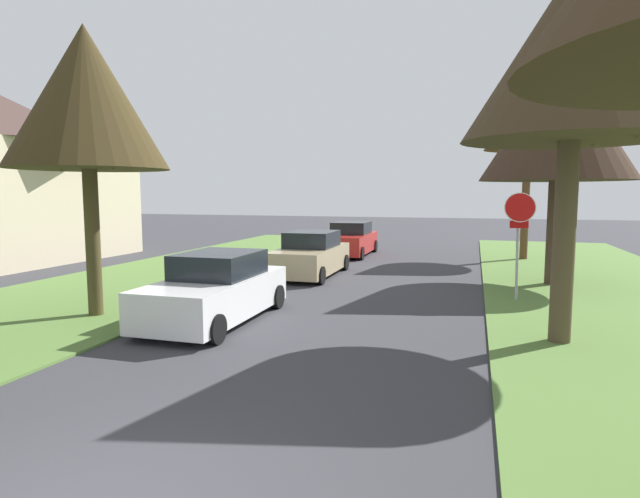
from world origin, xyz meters
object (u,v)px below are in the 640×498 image
object	(u,v)px
stop_sign_far	(519,223)
street_tree_right_mid_a	(574,54)
street_tree_left_mid_a	(86,99)
parked_sedan_tan	(311,255)
street_tree_right_far	(529,118)
street_tree_right_mid_b	(559,120)
parked_sedan_red	(351,240)
parked_sedan_white	(216,290)

from	to	relation	value
stop_sign_far	street_tree_right_mid_a	distance (m)	5.23
street_tree_left_mid_a	parked_sedan_tan	distance (m)	9.08
street_tree_right_far	street_tree_right_mid_b	bearing A→B (deg)	-87.45
street_tree_right_mid_b	parked_sedan_red	world-z (taller)	street_tree_right_mid_b
street_tree_right_mid_a	parked_sedan_red	world-z (taller)	street_tree_right_mid_a
street_tree_right_mid_a	parked_sedan_tan	distance (m)	10.90
street_tree_right_mid_a	parked_sedan_white	bearing A→B (deg)	-177.84
street_tree_right_mid_a	street_tree_right_far	distance (m)	13.49
street_tree_right_far	parked_sedan_red	bearing A→B (deg)	-176.61
parked_sedan_white	parked_sedan_tan	bearing A→B (deg)	89.37
street_tree_right_mid_a	parked_sedan_red	distance (m)	15.65
street_tree_left_mid_a	street_tree_right_mid_a	bearing A→B (deg)	4.08
street_tree_right_mid_a	parked_sedan_white	world-z (taller)	street_tree_right_mid_a
street_tree_right_far	parked_sedan_red	xyz separation A→B (m)	(-7.74, -0.46, -5.43)
street_tree_right_mid_b	street_tree_left_mid_a	bearing A→B (deg)	-145.15
parked_sedan_white	stop_sign_far	bearing A→B (deg)	32.12
stop_sign_far	street_tree_left_mid_a	distance (m)	11.24
parked_sedan_tan	parked_sedan_red	xyz separation A→B (m)	(-0.05, 6.39, 0.00)
street_tree_right_far	parked_sedan_tan	distance (m)	11.64
street_tree_left_mid_a	parked_sedan_red	world-z (taller)	street_tree_left_mid_a
stop_sign_far	street_tree_left_mid_a	size ratio (longest dim) A/B	0.43
stop_sign_far	parked_sedan_red	bearing A→B (deg)	126.91
stop_sign_far	street_tree_right_mid_a	bearing A→B (deg)	-82.76
stop_sign_far	parked_sedan_tan	size ratio (longest dim) A/B	0.66
parked_sedan_white	street_tree_left_mid_a	bearing A→B (deg)	-171.24
stop_sign_far	street_tree_right_far	distance (m)	10.33
street_tree_right_mid_b	street_tree_right_far	bearing A→B (deg)	92.55
street_tree_right_mid_a	parked_sedan_red	size ratio (longest dim) A/B	1.61
street_tree_right_mid_a	street_tree_right_mid_b	xyz separation A→B (m)	(0.75, 6.94, -0.29)
stop_sign_far	street_tree_right_mid_a	world-z (taller)	street_tree_right_mid_a
parked_sedan_tan	street_tree_left_mid_a	bearing A→B (deg)	-112.49
parked_sedan_red	parked_sedan_white	bearing A→B (deg)	-90.13
street_tree_right_mid_b	street_tree_left_mid_a	distance (m)	13.43
street_tree_right_far	parked_sedan_white	bearing A→B (deg)	-119.47
parked_sedan_tan	parked_sedan_red	world-z (taller)	same
stop_sign_far	parked_sedan_white	bearing A→B (deg)	-147.88
street_tree_right_mid_b	street_tree_right_far	xyz separation A→B (m)	(-0.29, 6.52, 0.94)
stop_sign_far	parked_sedan_white	xyz separation A→B (m)	(-6.80, -4.27, -1.42)
stop_sign_far	parked_sedan_white	distance (m)	8.16
stop_sign_far	street_tree_right_far	bearing A→B (deg)	84.18
street_tree_left_mid_a	parked_sedan_red	size ratio (longest dim) A/B	1.52
street_tree_right_mid_b	parked_sedan_tan	size ratio (longest dim) A/B	1.61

